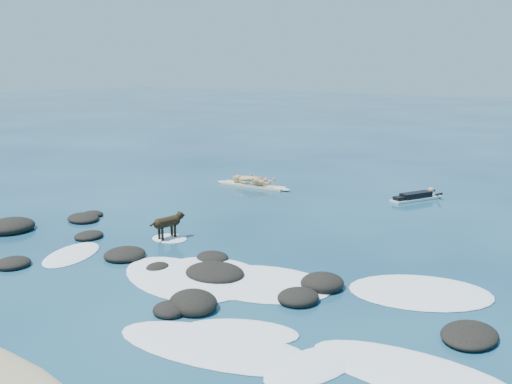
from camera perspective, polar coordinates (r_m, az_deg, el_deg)
The scene contains 6 objects.
ground at distance 15.38m, azimuth -4.84°, elevation -6.52°, with size 160.00×160.00×0.00m, color #0A2642.
reef_rocks at distance 15.26m, azimuth -11.93°, elevation -6.54°, with size 15.09×5.41×0.50m.
breaking_foam at distance 12.87m, azimuth -0.87°, elevation -10.40°, with size 12.35×7.22×0.12m.
standing_surfer_rig at distance 23.69m, azimuth -0.33°, elevation 2.37°, with size 3.50×0.71×1.99m.
paddling_surfer_rig at distance 22.38m, azimuth 15.76°, elevation -0.42°, with size 1.63×2.24×0.41m.
dog at distance 16.87m, azimuth -8.73°, elevation -2.98°, with size 0.52×1.25×0.80m.
Camera 1 is at (8.81, -11.54, 5.09)m, focal length 40.00 mm.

